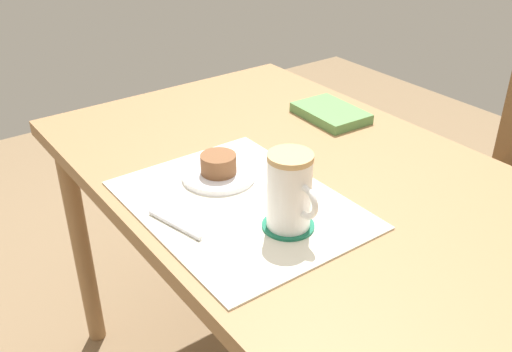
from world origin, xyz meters
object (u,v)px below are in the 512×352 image
dining_table (311,211)px  pastry_plate (219,175)px  small_book (331,113)px  coffee_mug (290,191)px  pastry (218,164)px

dining_table → pastry_plate: bearing=-126.2°
small_book → dining_table: bearing=-46.4°
pastry_plate → coffee_mug: 0.23m
pastry_plate → small_book: (-0.10, 0.40, 0.00)m
dining_table → coffee_mug: 0.24m
pastry_plate → small_book: small_book is taller
coffee_mug → small_book: bearing=129.0°
dining_table → pastry: 0.22m
pastry → coffee_mug: coffee_mug is taller
dining_table → small_book: 0.33m
pastry → small_book: pastry is taller
dining_table → small_book: size_ratio=7.11×
pastry_plate → coffee_mug: (0.22, 0.00, 0.07)m
dining_table → pastry: pastry is taller
pastry → coffee_mug: size_ratio=0.52×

